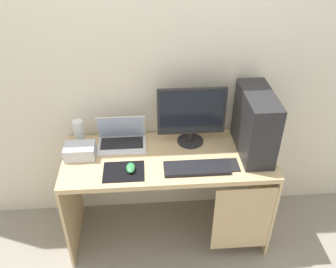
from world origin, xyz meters
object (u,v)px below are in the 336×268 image
object	(u,v)px
pc_tower	(255,124)
keyboard	(197,168)
projector	(80,151)
mouse_left	(131,168)
monitor	(191,115)
cell_phone	(233,165)
laptop	(122,139)
speaker	(79,132)

from	to	relation	value
pc_tower	keyboard	xyz separation A→B (m)	(-0.40, -0.18, -0.21)
projector	mouse_left	bearing A→B (deg)	-26.31
projector	monitor	bearing A→B (deg)	8.46
monitor	cell_phone	bearing A→B (deg)	-48.36
pc_tower	mouse_left	bearing A→B (deg)	-169.22
cell_phone	mouse_left	bearing A→B (deg)	-179.84
laptop	speaker	world-z (taller)	laptop
projector	keyboard	distance (m)	0.78
pc_tower	cell_phone	xyz separation A→B (m)	(-0.16, -0.15, -0.21)
speaker	mouse_left	world-z (taller)	speaker
laptop	projector	xyz separation A→B (m)	(-0.27, -0.13, 0.00)
projector	pc_tower	bearing A→B (deg)	-0.48
projector	cell_phone	world-z (taller)	projector
laptop	cell_phone	world-z (taller)	laptop
monitor	cell_phone	world-z (taller)	monitor
pc_tower	mouse_left	size ratio (longest dim) A/B	4.73
laptop	keyboard	bearing A→B (deg)	-32.93
projector	mouse_left	world-z (taller)	projector
mouse_left	laptop	bearing A→B (deg)	102.43
cell_phone	projector	bearing A→B (deg)	170.66
mouse_left	cell_phone	distance (m)	0.66
pc_tower	laptop	xyz separation A→B (m)	(-0.88, 0.14, -0.17)
pc_tower	keyboard	distance (m)	0.48
mouse_left	speaker	bearing A→B (deg)	137.46
laptop	cell_phone	xyz separation A→B (m)	(0.72, -0.29, -0.04)
speaker	projector	bearing A→B (deg)	-82.87
projector	cell_phone	bearing A→B (deg)	-9.34
laptop	mouse_left	world-z (taller)	laptop
monitor	speaker	world-z (taller)	monitor
keyboard	monitor	bearing A→B (deg)	90.79
pc_tower	cell_phone	distance (m)	0.31
speaker	keyboard	size ratio (longest dim) A/B	0.43
speaker	projector	world-z (taller)	speaker
keyboard	cell_phone	size ratio (longest dim) A/B	3.23
monitor	projector	xyz separation A→B (m)	(-0.75, -0.11, -0.18)
pc_tower	monitor	size ratio (longest dim) A/B	0.98
speaker	projector	xyz separation A→B (m)	(0.02, -0.16, -0.04)
speaker	cell_phone	distance (m)	1.07
pc_tower	monitor	distance (m)	0.42
laptop	projector	distance (m)	0.30
monitor	speaker	size ratio (longest dim) A/B	2.55
speaker	keyboard	distance (m)	0.85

